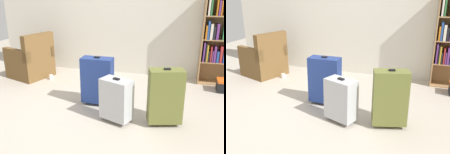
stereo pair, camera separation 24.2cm
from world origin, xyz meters
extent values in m
plane|color=#B2A899|center=(0.00, 0.00, 0.00)|extent=(9.65, 9.65, 0.00)
cube|color=beige|center=(0.00, 2.20, 1.30)|extent=(5.51, 0.10, 2.60)
cube|color=#A87F51|center=(1.50, 1.98, 0.83)|extent=(0.02, 0.31, 1.66)
cube|color=#66337F|center=(1.55, 1.94, 0.61)|extent=(0.03, 0.22, 0.35)
cube|color=black|center=(1.59, 1.93, 0.60)|extent=(0.02, 0.20, 0.34)
cube|color=gold|center=(1.61, 1.95, 0.59)|extent=(0.03, 0.24, 0.31)
cube|color=black|center=(1.64, 1.94, 0.54)|extent=(0.02, 0.23, 0.21)
cube|color=#B22D2D|center=(1.68, 1.94, 0.57)|extent=(0.02, 0.22, 0.28)
cube|color=#66337F|center=(1.71, 1.94, 0.54)|extent=(0.02, 0.22, 0.21)
cube|color=#66337F|center=(1.74, 1.95, 0.58)|extent=(0.04, 0.23, 0.29)
cube|color=orange|center=(1.55, 1.93, 0.97)|extent=(0.03, 0.19, 0.24)
cube|color=#264C99|center=(1.59, 1.92, 1.01)|extent=(0.03, 0.18, 0.32)
cube|color=silver|center=(1.64, 1.93, 0.98)|extent=(0.04, 0.19, 0.27)
cube|color=black|center=(1.69, 1.94, 0.97)|extent=(0.04, 0.21, 0.23)
cube|color=silver|center=(1.55, 1.93, 1.41)|extent=(0.03, 0.20, 0.29)
cube|color=#2D7238|center=(1.59, 1.95, 1.43)|extent=(0.03, 0.24, 0.33)
cube|color=brown|center=(-1.78, 1.43, 0.20)|extent=(0.89, 0.89, 0.40)
cube|color=#91724F|center=(-1.78, 1.43, 0.44)|extent=(0.71, 0.66, 0.08)
cube|color=brown|center=(-1.50, 1.34, 0.65)|extent=(0.34, 0.70, 0.50)
cube|color=brown|center=(-1.68, 1.72, 0.51)|extent=(0.70, 0.32, 0.22)
cube|color=brown|center=(-1.87, 1.15, 0.51)|extent=(0.70, 0.32, 0.22)
cylinder|color=white|center=(-1.29, 1.35, 0.05)|extent=(0.08, 0.08, 0.10)
torus|color=white|center=(-1.24, 1.35, 0.05)|extent=(0.06, 0.01, 0.06)
cube|color=#B7BABF|center=(0.37, 0.07, 0.33)|extent=(0.47, 0.37, 0.55)
cube|color=black|center=(0.37, 0.07, 0.61)|extent=(0.10, 0.07, 0.02)
cylinder|color=black|center=(0.23, 0.12, 0.03)|extent=(0.06, 0.06, 0.05)
cylinder|color=black|center=(0.50, 0.01, 0.03)|extent=(0.06, 0.06, 0.05)
cube|color=brown|center=(1.00, 0.15, 0.41)|extent=(0.48, 0.33, 0.71)
cube|color=black|center=(1.00, 0.15, 0.77)|extent=(0.09, 0.06, 0.02)
cylinder|color=black|center=(0.85, 0.10, 0.03)|extent=(0.06, 0.06, 0.05)
cylinder|color=black|center=(1.14, 0.19, 0.03)|extent=(0.06, 0.06, 0.05)
cube|color=navy|center=(-0.04, 0.52, 0.40)|extent=(0.47, 0.23, 0.69)
cube|color=black|center=(-0.04, 0.52, 0.75)|extent=(0.08, 0.04, 0.02)
cylinder|color=black|center=(-0.21, 0.52, 0.03)|extent=(0.05, 0.05, 0.05)
cylinder|color=black|center=(0.12, 0.52, 0.03)|extent=(0.05, 0.05, 0.05)
camera|label=1|loc=(1.13, -2.95, 1.72)|focal=41.12mm
camera|label=2|loc=(1.36, -2.88, 1.72)|focal=41.12mm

